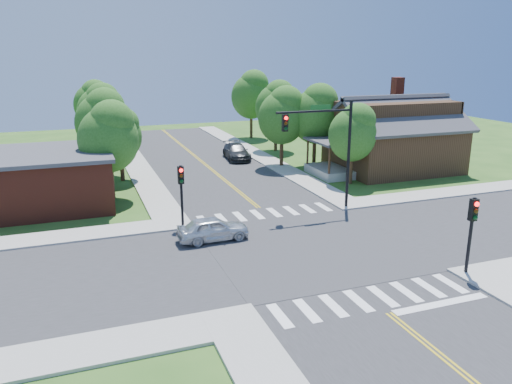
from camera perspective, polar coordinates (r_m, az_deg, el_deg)
name	(u,v)px	position (r m, az deg, el deg)	size (l,w,h in m)	color
ground	(307,248)	(27.18, 5.88, -6.37)	(100.00, 100.00, 0.00)	#2B531A
road_ns	(307,247)	(27.17, 5.88, -6.33)	(10.00, 90.00, 0.04)	#2D2D30
road_ew	(307,247)	(27.17, 5.88, -6.32)	(90.00, 10.00, 0.04)	#2D2D30
intersection_patch	(307,248)	(27.18, 5.88, -6.37)	(10.20, 10.20, 0.06)	#2D2D30
sidewalk_ne	(387,165)	(48.03, 14.72, 3.04)	(40.00, 40.00, 0.14)	#9E9B93
sidewalk_nw	(13,197)	(39.97, -26.00, -0.57)	(40.00, 40.00, 0.14)	#9E9B93
crosswalk_north	(266,213)	(32.50, 1.12, -2.46)	(8.85, 2.00, 0.01)	white
crosswalk_south	(371,298)	(22.28, 12.98, -11.77)	(8.85, 2.00, 0.01)	white
centerline	(307,247)	(27.16, 5.88, -6.28)	(0.30, 90.00, 0.01)	gold
stop_bar	(441,305)	(22.71, 20.35, -11.98)	(4.60, 0.45, 0.09)	white
signal_mast_ne	(327,138)	(32.41, 8.07, 6.09)	(5.30, 0.42, 7.20)	black
signal_pole_se	(472,222)	(25.03, 23.49, -3.11)	(0.34, 0.42, 3.80)	black
signal_pole_nw	(181,184)	(29.67, -8.54, 0.86)	(0.34, 0.42, 3.80)	black
house_ne	(393,133)	(45.76, 15.39, 6.54)	(13.05, 8.80, 7.11)	#362013
building_nw	(32,180)	(36.85, -24.21, 1.30)	(10.40, 8.40, 3.73)	maroon
tree_e_a	(354,131)	(39.91, 11.12, 6.83)	(3.79, 3.60, 6.44)	#382314
tree_e_b	(317,112)	(45.51, 6.93, 9.02)	(4.46, 4.24, 7.58)	#382314
tree_e_c	(277,104)	(52.97, 2.41, 9.96)	(4.39, 4.17, 7.47)	#382314
tree_e_d	(252,93)	(61.08, -0.47, 11.20)	(4.83, 4.59, 8.21)	#382314
tree_w_a	(109,135)	(36.14, -16.41, 6.27)	(4.17, 3.96, 7.09)	#382314
tree_w_b	(103,119)	(43.27, -17.08, 7.99)	(4.38, 4.16, 7.45)	#382314
tree_w_c	(101,109)	(50.89, -17.32, 9.01)	(4.36, 4.15, 7.42)	#382314
tree_w_d	(94,102)	(59.88, -18.05, 9.76)	(4.28, 4.06, 7.27)	#382314
tree_house	(283,114)	(45.22, 3.12, 8.89)	(4.34, 4.12, 7.37)	#382314
tree_bldg	(121,133)	(41.61, -15.22, 6.51)	(3.53, 3.35, 5.99)	#382314
car_silver	(213,229)	(27.88, -4.93, -4.27)	(4.02, 1.70, 1.36)	silver
car_dgrey	(236,152)	(48.99, -2.25, 4.59)	(2.57, 5.29, 1.48)	#27292C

